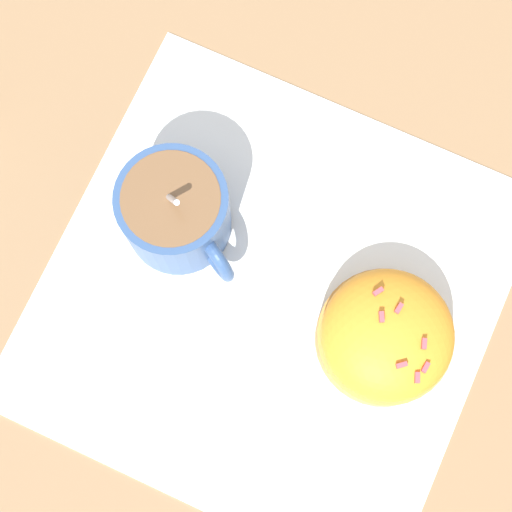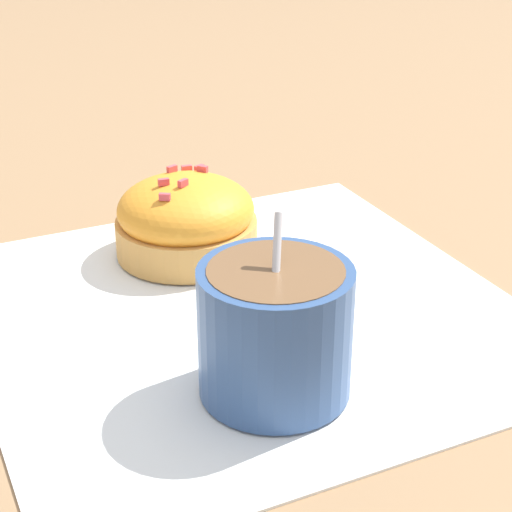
% 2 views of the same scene
% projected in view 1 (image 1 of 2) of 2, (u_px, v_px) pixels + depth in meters
% --- Properties ---
extents(ground_plane, '(3.00, 3.00, 0.00)m').
position_uv_depth(ground_plane, '(269.00, 296.00, 0.62)').
color(ground_plane, '#93704C').
extents(paper_napkin, '(0.34, 0.33, 0.00)m').
position_uv_depth(paper_napkin, '(269.00, 295.00, 0.61)').
color(paper_napkin, white).
rests_on(paper_napkin, ground_plane).
extents(coffee_cup, '(0.10, 0.08, 0.09)m').
position_uv_depth(coffee_cup, '(176.00, 212.00, 0.59)').
color(coffee_cup, '#335184').
rests_on(coffee_cup, paper_napkin).
extents(frosted_pastry, '(0.09, 0.09, 0.06)m').
position_uv_depth(frosted_pastry, '(386.00, 336.00, 0.58)').
color(frosted_pastry, '#D19347').
rests_on(frosted_pastry, paper_napkin).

